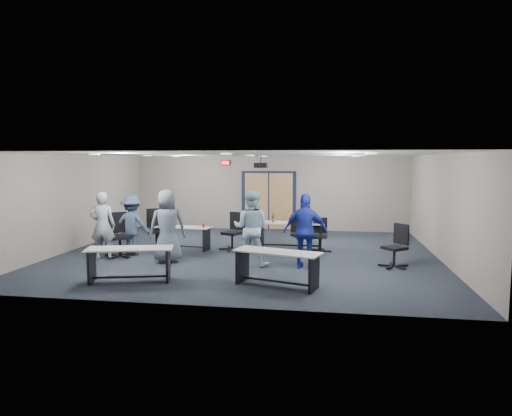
% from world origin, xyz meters
% --- Properties ---
extents(floor, '(10.00, 10.00, 0.00)m').
position_xyz_m(floor, '(0.00, 0.00, 0.00)').
color(floor, black).
rests_on(floor, ground).
extents(back_wall, '(10.00, 0.04, 2.70)m').
position_xyz_m(back_wall, '(0.00, 4.50, 1.35)').
color(back_wall, gray).
rests_on(back_wall, floor).
extents(front_wall, '(10.00, 0.04, 2.70)m').
position_xyz_m(front_wall, '(0.00, -4.50, 1.35)').
color(front_wall, gray).
rests_on(front_wall, floor).
extents(left_wall, '(0.04, 9.00, 2.70)m').
position_xyz_m(left_wall, '(-5.00, 0.00, 1.35)').
color(left_wall, gray).
rests_on(left_wall, floor).
extents(right_wall, '(0.04, 9.00, 2.70)m').
position_xyz_m(right_wall, '(5.00, 0.00, 1.35)').
color(right_wall, gray).
rests_on(right_wall, floor).
extents(ceiling, '(10.00, 9.00, 0.04)m').
position_xyz_m(ceiling, '(0.00, 0.00, 2.70)').
color(ceiling, white).
rests_on(ceiling, back_wall).
extents(double_door, '(2.00, 0.07, 2.20)m').
position_xyz_m(double_door, '(0.00, 4.46, 1.05)').
color(double_door, black).
rests_on(double_door, back_wall).
extents(exit_sign, '(0.32, 0.07, 0.18)m').
position_xyz_m(exit_sign, '(-1.60, 4.44, 2.45)').
color(exit_sign, black).
rests_on(exit_sign, back_wall).
extents(ceiling_projector, '(0.35, 0.32, 0.37)m').
position_xyz_m(ceiling_projector, '(0.30, 0.50, 2.40)').
color(ceiling_projector, black).
rests_on(ceiling_projector, ceiling).
extents(ceiling_can_lights, '(6.24, 5.74, 0.02)m').
position_xyz_m(ceiling_can_lights, '(0.00, 0.25, 2.67)').
color(ceiling_can_lights, silver).
rests_on(ceiling_can_lights, ceiling).
extents(table_front_left, '(1.86, 1.01, 0.72)m').
position_xyz_m(table_front_left, '(-1.92, -3.17, 0.49)').
color(table_front_left, '#AAA7A1').
rests_on(table_front_left, floor).
extents(table_front_right, '(1.87, 1.08, 0.72)m').
position_xyz_m(table_front_right, '(1.16, -3.03, 0.49)').
color(table_front_right, '#AAA7A1').
rests_on(table_front_right, floor).
extents(table_back_left, '(1.66, 0.70, 0.76)m').
position_xyz_m(table_back_left, '(-1.92, 0.37, 0.45)').
color(table_back_left, '#AAA7A1').
rests_on(table_back_left, floor).
extents(table_back_right, '(1.90, 0.65, 1.05)m').
position_xyz_m(table_back_right, '(1.11, 0.93, 0.53)').
color(table_back_right, '#AAA7A1').
rests_on(table_back_right, floor).
extents(chair_back_a, '(0.99, 0.99, 1.16)m').
position_xyz_m(chair_back_a, '(-2.66, 0.21, 0.58)').
color(chair_back_a, black).
rests_on(chair_back_a, floor).
extents(chair_back_b, '(0.89, 0.89, 1.07)m').
position_xyz_m(chair_back_b, '(-0.52, 0.46, 0.53)').
color(chair_back_b, black).
rests_on(chair_back_b, floor).
extents(chair_back_c, '(0.92, 0.92, 1.06)m').
position_xyz_m(chair_back_c, '(1.46, 0.38, 0.53)').
color(chair_back_c, black).
rests_on(chair_back_c, floor).
extents(chair_back_d, '(0.61, 0.61, 0.95)m').
position_xyz_m(chair_back_d, '(1.94, 0.56, 0.47)').
color(chair_back_d, black).
rests_on(chair_back_d, floor).
extents(chair_loose_left, '(1.03, 1.03, 1.17)m').
position_xyz_m(chair_loose_left, '(-3.24, -0.90, 0.58)').
color(chair_loose_left, black).
rests_on(chair_loose_left, floor).
extents(chair_loose_right, '(0.92, 0.92, 1.04)m').
position_xyz_m(chair_loose_right, '(3.72, -1.01, 0.52)').
color(chair_loose_right, black).
rests_on(chair_loose_right, floor).
extents(person_gray, '(0.71, 0.54, 1.75)m').
position_xyz_m(person_gray, '(-3.53, -1.24, 0.87)').
color(person_gray, '#8F949C').
rests_on(person_gray, floor).
extents(person_plaid, '(1.04, 0.86, 1.83)m').
position_xyz_m(person_plaid, '(-1.78, -1.27, 0.92)').
color(person_plaid, slate).
rests_on(person_plaid, floor).
extents(person_lightblue, '(0.95, 0.78, 1.83)m').
position_xyz_m(person_lightblue, '(0.33, -1.29, 0.92)').
color(person_lightblue, '#A7CCDD').
rests_on(person_lightblue, floor).
extents(person_navy, '(1.08, 0.56, 1.77)m').
position_xyz_m(person_navy, '(1.65, -1.41, 0.88)').
color(person_navy, '#1B2998').
rests_on(person_navy, floor).
extents(person_back, '(1.06, 0.63, 1.62)m').
position_xyz_m(person_back, '(-3.05, -0.56, 0.81)').
color(person_back, '#364762').
rests_on(person_back, floor).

